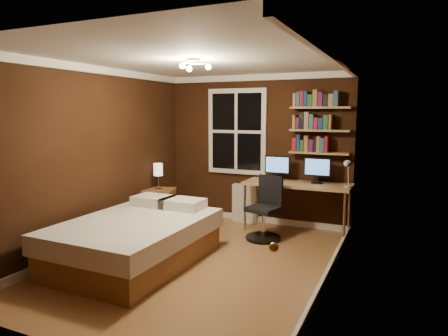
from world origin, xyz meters
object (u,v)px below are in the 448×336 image
at_px(desk_lamp, 348,173).
at_px(desk, 297,187).
at_px(monitor_right, 317,171).
at_px(bed, 136,240).
at_px(nightstand, 159,207).
at_px(bedside_lamp, 158,176).
at_px(radiator, 245,203).
at_px(monitor_left, 277,168).
at_px(office_chair, 265,216).

bearing_deg(desk_lamp, desk, 169.63).
bearing_deg(monitor_right, desk, -164.06).
relative_size(desk, desk_lamp, 3.76).
distance_m(monitor_right, desk_lamp, 0.53).
bearing_deg(desk, desk_lamp, -10.37).
height_order(bed, desk, desk).
distance_m(bed, nightstand, 1.70).
bearing_deg(desk_lamp, bedside_lamp, -171.84).
relative_size(radiator, monitor_right, 1.58).
height_order(bedside_lamp, desk_lamp, desk_lamp).
relative_size(bedside_lamp, monitor_right, 1.05).
bearing_deg(bedside_lamp, desk_lamp, 8.16).
distance_m(bed, monitor_left, 2.58).
distance_m(bedside_lamp, office_chair, 1.92).
bearing_deg(desk_lamp, nightstand, -171.84).
xyz_separation_m(nightstand, radiator, (1.25, 0.78, 0.02)).
bearing_deg(office_chair, monitor_right, 59.28).
height_order(bedside_lamp, monitor_right, monitor_right).
xyz_separation_m(bedside_lamp, monitor_right, (2.49, 0.65, 0.16)).
relative_size(desk_lamp, office_chair, 0.47).
distance_m(radiator, desk, 1.05).
distance_m(desk_lamp, office_chair, 1.34).
height_order(bedside_lamp, radiator, bedside_lamp).
bearing_deg(bed, office_chair, 54.10).
bearing_deg(nightstand, radiator, 14.27).
relative_size(nightstand, monitor_left, 1.46).
bearing_deg(desk, monitor_right, 15.94).
bearing_deg(monitor_right, monitor_left, 180.00).
height_order(desk, monitor_left, monitor_left).
relative_size(radiator, desk, 0.40).
xyz_separation_m(desk_lamp, office_chair, (-1.10, -0.40, -0.65)).
relative_size(nightstand, office_chair, 0.64).
bearing_deg(desk_lamp, monitor_left, 168.70).
distance_m(nightstand, monitor_left, 2.07).
bearing_deg(monitor_left, nightstand, -160.64).
distance_m(bedside_lamp, monitor_left, 1.96).
distance_m(bed, desk_lamp, 3.09).
height_order(desk, desk_lamp, desk_lamp).
relative_size(monitor_right, desk_lamp, 0.94).
bearing_deg(office_chair, bedside_lamp, -165.08).
bearing_deg(desk, office_chair, -121.56).
distance_m(nightstand, desk_lamp, 3.08).
bearing_deg(radiator, bedside_lamp, -147.97).
relative_size(radiator, office_chair, 0.69).
bearing_deg(radiator, desk, -12.69).
xyz_separation_m(bed, office_chair, (1.17, 1.57, 0.06)).
height_order(bed, office_chair, office_chair).
distance_m(monitor_left, office_chair, 0.89).
distance_m(bed, radiator, 2.39).
height_order(desk, office_chair, office_chair).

